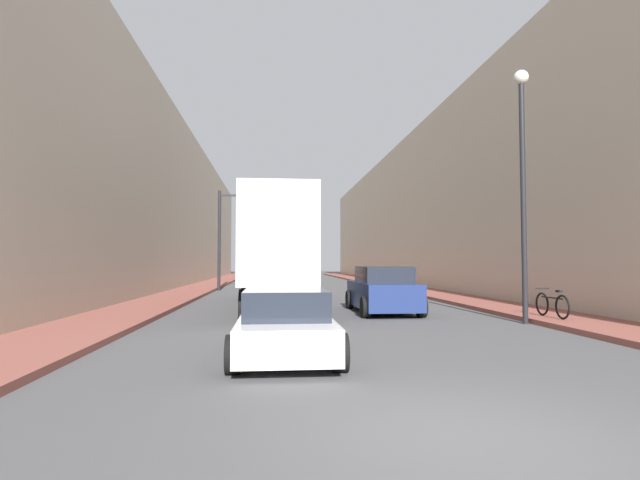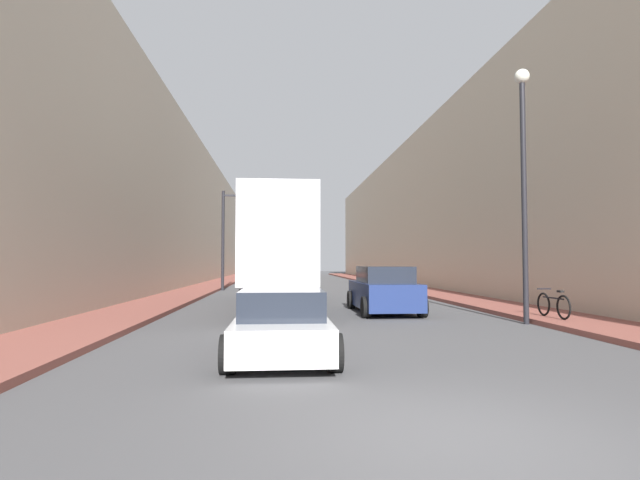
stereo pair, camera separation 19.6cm
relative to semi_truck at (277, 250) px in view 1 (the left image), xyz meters
The scene contains 11 objects.
ground_plane 15.52m from the semi_truck, 83.17° to the right, with size 200.00×200.00×0.00m, color #4C4C4F.
sidewalk_right 17.30m from the semi_truck, 59.42° to the left, with size 2.59×80.00×0.15m.
sidewalk_left 15.77m from the semi_truck, 108.98° to the left, with size 2.59×80.00×0.15m.
building_right 19.98m from the semi_truck, 48.59° to the left, with size 6.00×80.00×11.51m.
building_left 17.85m from the semi_truck, 122.41° to the left, with size 6.00×80.00×11.76m.
semi_truck is the anchor object (origin of this frame).
sedan_car 10.45m from the semi_truck, 89.54° to the right, with size 1.99×4.72×1.30m.
suv_car 4.77m from the semi_truck, 33.30° to the right, with size 2.12×4.61×1.67m.
traffic_signal_gantry 12.89m from the semi_truck, 101.15° to the left, with size 5.26×0.35×6.48m.
street_lamp 9.80m from the semi_truck, 39.85° to the right, with size 0.44×0.44×7.61m.
parked_bicycle 10.26m from the semi_truck, 35.21° to the right, with size 0.44×1.82×0.86m.
Camera 1 is at (-1.98, -5.00, 1.81)m, focal length 28.00 mm.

